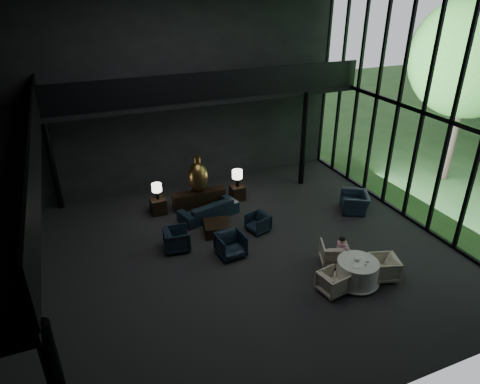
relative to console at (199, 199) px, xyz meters
name	(u,v)px	position (x,y,z in m)	size (l,w,h in m)	color
floor	(233,256)	(-0.04, -3.66, -0.33)	(14.00, 12.00, 0.02)	black
wall_back	(176,92)	(-0.04, 2.34, 3.67)	(14.00, 0.04, 8.00)	black
wall_front	(367,251)	(-0.04, -9.66, 3.67)	(14.00, 0.04, 8.00)	black
curtain_wall	(423,112)	(6.91, -3.66, 3.67)	(0.20, 12.00, 8.00)	black
mezzanine_back	(208,95)	(0.96, 1.34, 3.67)	(12.00, 2.00, 0.25)	black
railing_left	(35,142)	(-5.04, -3.66, 4.27)	(0.06, 12.00, 1.00)	black
railing_back	(217,85)	(0.96, 0.34, 4.27)	(12.00, 0.06, 1.00)	black
column_nw	(51,160)	(-5.04, 2.04, 1.67)	(0.24, 0.24, 4.00)	black
column_ne	(304,140)	(4.76, 0.34, 1.67)	(0.24, 0.24, 4.00)	black
tree_near	(471,58)	(10.96, -1.66, 4.90)	(4.80, 4.80, 7.65)	#382D23
console	(199,199)	(0.00, 0.00, 0.00)	(2.07, 0.47, 0.66)	black
bronze_urn	(198,176)	(0.00, 0.04, 0.95)	(0.77, 0.77, 1.44)	olive
side_table_left	(158,206)	(-1.60, 0.09, -0.02)	(0.55, 0.55, 0.61)	black
table_lamp_left	(157,188)	(-1.60, 0.09, 0.73)	(0.37, 0.37, 0.63)	black
side_table_right	(237,193)	(1.60, -0.01, -0.03)	(0.54, 0.54, 0.59)	black
table_lamp_right	(237,175)	(1.60, -0.02, 0.76)	(0.42, 0.42, 0.70)	black
sofa	(209,206)	(0.07, -0.92, 0.15)	(2.45, 0.71, 0.96)	#18314A
lounge_armchair_west	(177,238)	(-1.59, -2.55, 0.12)	(0.87, 0.81, 0.89)	#102538
lounge_armchair_east	(258,223)	(1.35, -2.55, 0.01)	(0.65, 0.61, 0.67)	#142641
lounge_armchair_south	(231,243)	(-0.09, -3.57, 0.15)	(0.94, 0.88, 0.96)	#1E344C
window_armchair	(355,199)	(5.39, -2.63, 0.18)	(1.16, 0.76, 1.02)	black
coffee_table	(217,228)	(-0.03, -2.12, -0.13)	(0.91, 0.91, 0.40)	black
dining_table	(357,274)	(2.79, -6.28, 0.00)	(1.35, 1.35, 0.75)	white
dining_chair_north	(334,252)	(2.73, -5.20, 0.09)	(0.82, 0.77, 0.85)	#AFA79C
dining_chair_east	(384,267)	(3.67, -6.40, 0.07)	(0.78, 0.73, 0.80)	#AB9F96
dining_chair_west	(333,282)	(1.91, -6.36, 0.01)	(0.67, 0.63, 0.69)	#C1B5A3
child	(342,245)	(2.85, -5.38, 0.41)	(0.28, 0.28, 0.59)	beige
plate_a	(357,266)	(2.61, -6.46, 0.43)	(0.22, 0.22, 0.01)	white
plate_b	(358,257)	(2.92, -6.09, 0.43)	(0.22, 0.22, 0.02)	white
saucer	(366,260)	(3.04, -6.32, 0.43)	(0.17, 0.17, 0.01)	white
coffee_cup	(368,261)	(3.01, -6.41, 0.46)	(0.08, 0.08, 0.06)	white
cereal_bowl	(357,259)	(2.78, -6.21, 0.46)	(0.17, 0.17, 0.08)	white
cream_pot	(366,265)	(2.86, -6.51, 0.45)	(0.06, 0.06, 0.06)	#99999E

